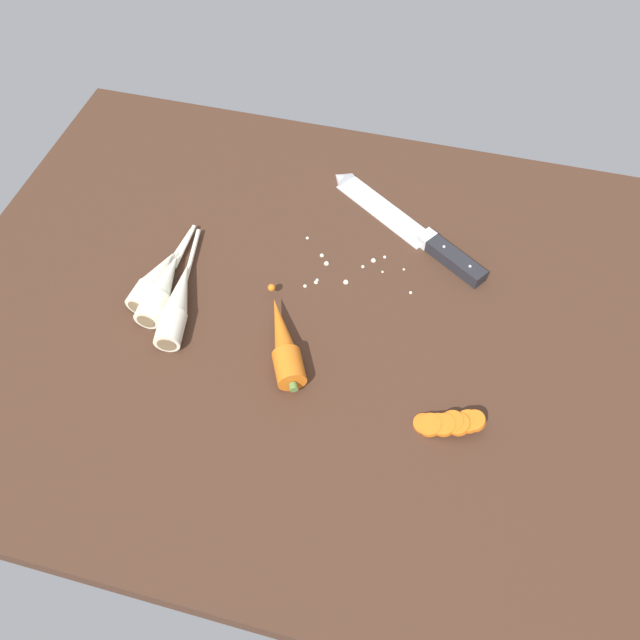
# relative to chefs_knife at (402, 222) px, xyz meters

# --- Properties ---
(ground_plane) EXTENTS (1.20, 0.90, 0.04)m
(ground_plane) POSITION_rel_chefs_knife_xyz_m (-0.08, -0.22, -0.03)
(ground_plane) COLOR #42281C
(chefs_knife) EXTENTS (0.31, 0.22, 0.04)m
(chefs_knife) POSITION_rel_chefs_knife_xyz_m (0.00, 0.00, 0.00)
(chefs_knife) COLOR silver
(chefs_knife) RESTS_ON ground_plane
(whole_carrot) EXTENTS (0.11, 0.18, 0.04)m
(whole_carrot) POSITION_rel_chefs_knife_xyz_m (-0.12, -0.30, 0.01)
(whole_carrot) COLOR orange
(whole_carrot) RESTS_ON ground_plane
(parsnip_front) EXTENTS (0.04, 0.21, 0.04)m
(parsnip_front) POSITION_rel_chefs_knife_xyz_m (-0.33, -0.25, 0.01)
(parsnip_front) COLOR silver
(parsnip_front) RESTS_ON ground_plane
(parsnip_mid_left) EXTENTS (0.05, 0.18, 0.04)m
(parsnip_mid_left) POSITION_rel_chefs_knife_xyz_m (-0.35, -0.23, 0.01)
(parsnip_mid_left) COLOR silver
(parsnip_mid_left) RESTS_ON ground_plane
(parsnip_mid_right) EXTENTS (0.06, 0.24, 0.04)m
(parsnip_mid_right) POSITION_rel_chefs_knife_xyz_m (-0.30, -0.27, 0.01)
(parsnip_mid_right) COLOR silver
(parsnip_mid_right) RESTS_ON ground_plane
(carrot_slice_stack) EXTENTS (0.10, 0.05, 0.03)m
(carrot_slice_stack) POSITION_rel_chefs_knife_xyz_m (0.13, -0.36, 0.01)
(carrot_slice_stack) COLOR orange
(carrot_slice_stack) RESTS_ON ground_plane
(mince_crumbs) EXTENTS (0.20, 0.11, 0.01)m
(mince_crumbs) POSITION_rel_chefs_knife_xyz_m (-0.07, -0.12, -0.00)
(mince_crumbs) COLOR beige
(mince_crumbs) RESTS_ON ground_plane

